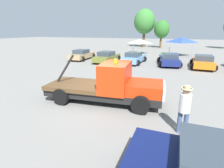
{
  "coord_description": "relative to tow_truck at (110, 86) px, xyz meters",
  "views": [
    {
      "loc": [
        3.67,
        -8.22,
        3.75
      ],
      "look_at": [
        0.5,
        0.0,
        1.05
      ],
      "focal_mm": 28.0,
      "sensor_mm": 36.0,
      "label": 1
    }
  ],
  "objects": [
    {
      "name": "parked_car_navy",
      "position": [
        2.25,
        12.28,
        -0.29
      ],
      "size": [
        2.95,
        4.78,
        1.34
      ],
      "rotation": [
        0.0,
        0.0,
        1.74
      ],
      "color": "navy",
      "rests_on": "ground"
    },
    {
      "name": "tree_left",
      "position": [
        -4.97,
        33.88,
        4.76
      ],
      "size": [
        4.75,
        4.75,
        8.49
      ],
      "color": "brown",
      "rests_on": "ground"
    },
    {
      "name": "tree_center",
      "position": [
        -0.98,
        33.43,
        3.09
      ],
      "size": [
        3.36,
        3.36,
        6.0
      ],
      "color": "brown",
      "rests_on": "ground"
    },
    {
      "name": "canopy_tent_blue",
      "position": [
        3.35,
        20.82,
        1.49
      ],
      "size": [
        3.56,
        3.56,
        2.82
      ],
      "color": "#9E9EA3",
      "rests_on": "ground"
    },
    {
      "name": "person_near_truck",
      "position": [
        3.66,
        -1.85,
        0.18
      ],
      "size": [
        0.42,
        0.42,
        1.89
      ],
      "rotation": [
        0.0,
        0.0,
        4.63
      ],
      "color": "#475B84",
      "rests_on": "ground"
    },
    {
      "name": "parked_car_olive",
      "position": [
        -5.03,
        11.58,
        -0.29
      ],
      "size": [
        2.49,
        4.67,
        1.34
      ],
      "rotation": [
        0.0,
        0.0,
        1.54
      ],
      "color": "olive",
      "rests_on": "ground"
    },
    {
      "name": "ground_plane",
      "position": [
        -0.39,
        -0.04,
        -0.93
      ],
      "size": [
        160.0,
        160.0,
        0.0
      ],
      "primitive_type": "plane",
      "color": "gray"
    },
    {
      "name": "tow_truck",
      "position": [
        0.0,
        0.0,
        0.0
      ],
      "size": [
        6.46,
        2.77,
        2.51
      ],
      "rotation": [
        0.0,
        0.0,
        0.1
      ],
      "color": "black",
      "rests_on": "ground"
    },
    {
      "name": "parked_car_tan",
      "position": [
        -9.0,
        12.35,
        -0.29
      ],
      "size": [
        2.51,
        4.71,
        1.34
      ],
      "rotation": [
        0.0,
        0.0,
        1.61
      ],
      "color": "tan",
      "rests_on": "ground"
    },
    {
      "name": "parked_car_skyblue",
      "position": [
        -1.74,
        12.06,
        -0.29
      ],
      "size": [
        2.53,
        4.56,
        1.34
      ],
      "rotation": [
        0.0,
        0.0,
        1.52
      ],
      "color": "#669ED1",
      "rests_on": "ground"
    },
    {
      "name": "canopy_tent_white",
      "position": [
        -3.05,
        21.11,
        1.14
      ],
      "size": [
        3.06,
        3.06,
        2.42
      ],
      "color": "#9E9EA3",
      "rests_on": "ground"
    },
    {
      "name": "parked_car_orange",
      "position": [
        5.65,
        12.04,
        -0.29
      ],
      "size": [
        2.56,
        4.67,
        1.34
      ],
      "rotation": [
        0.0,
        0.0,
        1.54
      ],
      "color": "orange",
      "rests_on": "ground"
    }
  ]
}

